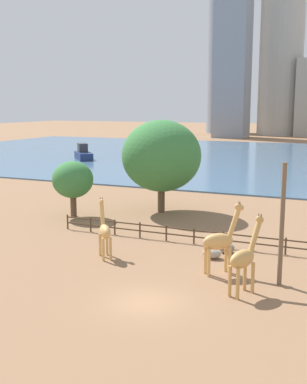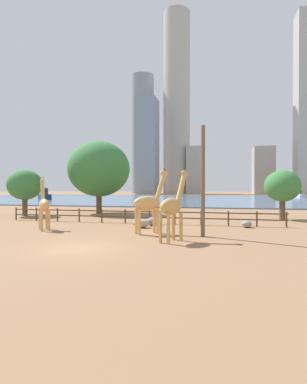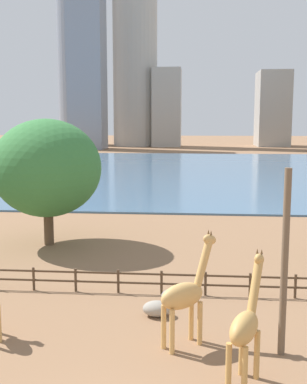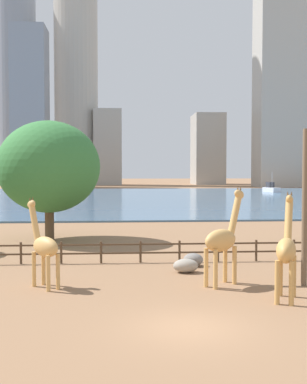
{
  "view_description": "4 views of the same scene",
  "coord_description": "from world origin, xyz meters",
  "views": [
    {
      "loc": [
        10.39,
        -22.95,
        10.76
      ],
      "look_at": [
        -2.82,
        7.62,
        4.78
      ],
      "focal_mm": 45.0,
      "sensor_mm": 36.0,
      "label": 1
    },
    {
      "loc": [
        7.62,
        -14.76,
        3.27
      ],
      "look_at": [
        -1.15,
        23.54,
        2.78
      ],
      "focal_mm": 28.0,
      "sensor_mm": 36.0,
      "label": 2
    },
    {
      "loc": [
        2.81,
        -12.79,
        9.3
      ],
      "look_at": [
        0.5,
        14.23,
        5.24
      ],
      "focal_mm": 45.0,
      "sensor_mm": 36.0,
      "label": 3
    },
    {
      "loc": [
        -2.37,
        -16.59,
        5.58
      ],
      "look_at": [
        0.29,
        23.03,
        3.72
      ],
      "focal_mm": 45.0,
      "sensor_mm": 36.0,
      "label": 4
    }
  ],
  "objects": [
    {
      "name": "giraffe_young",
      "position": [
        -6.02,
        6.22,
        1.97
      ],
      "size": [
        2.02,
        2.28,
        4.26
      ],
      "rotation": [
        0.0,
        0.0,
        2.26
      ],
      "color": "tan",
      "rests_on": "ground"
    },
    {
      "name": "boat_ferry",
      "position": [
        -40.65,
        59.68,
        1.27
      ],
      "size": [
        6.67,
        7.06,
        3.15
      ],
      "rotation": [
        0.0,
        0.0,
        5.44
      ],
      "color": "navy",
      "rests_on": "harbor_water"
    },
    {
      "name": "skyline_block_right",
      "position": [
        -41.4,
        168.57,
        37.18
      ],
      "size": [
        14.38,
        14.38,
        74.36
      ],
      "primitive_type": "cylinder",
      "color": "gray",
      "rests_on": "ground"
    },
    {
      "name": "enclosure_fence",
      "position": [
        -0.02,
        12.0,
        0.76
      ],
      "size": [
        26.12,
        0.14,
        1.3
      ],
      "color": "#4C3826",
      "rests_on": "ground"
    },
    {
      "name": "ground_plane",
      "position": [
        0.0,
        80.0,
        0.0
      ],
      "size": [
        400.0,
        400.0,
        0.0
      ],
      "primitive_type": "plane",
      "color": "#8C6647"
    },
    {
      "name": "tree_center_broad",
      "position": [
        -15.19,
        16.4,
        3.66
      ],
      "size": [
        4.0,
        4.0,
        5.5
      ],
      "color": "brown",
      "rests_on": "ground"
    },
    {
      "name": "boulder_near_fence",
      "position": [
        1.76,
        10.72,
        0.38
      ],
      "size": [
        1.15,
        1.0,
        0.75
      ],
      "primitive_type": "ellipsoid",
      "color": "gray",
      "rests_on": "ground"
    },
    {
      "name": "utility_pole",
      "position": [
        6.37,
        5.73,
        3.76
      ],
      "size": [
        0.28,
        0.28,
        7.51
      ],
      "primitive_type": "cylinder",
      "color": "brown",
      "rests_on": "ground"
    },
    {
      "name": "giraffe_companion",
      "position": [
        4.67,
        3.37,
        2.16
      ],
      "size": [
        1.73,
        2.98,
        4.61
      ],
      "rotation": [
        0.0,
        0.0,
        1.16
      ],
      "color": "tan",
      "rests_on": "ground"
    },
    {
      "name": "boulder_by_pole",
      "position": [
        1.1,
        9.05,
        0.37
      ],
      "size": [
        1.36,
        0.99,
        0.74
      ],
      "primitive_type": "ellipsoid",
      "color": "gray",
      "rests_on": "ground"
    },
    {
      "name": "tree_right_tall",
      "position": [
        -8.05,
        21.72,
        5.79
      ],
      "size": [
        8.03,
        8.03,
        9.41
      ],
      "color": "brown",
      "rests_on": "ground"
    },
    {
      "name": "giraffe_tall",
      "position": [
        2.5,
        6.14,
        2.21
      ],
      "size": [
        2.56,
        2.24,
        4.76
      ],
      "rotation": [
        0.0,
        0.0,
        0.68
      ],
      "color": "tan",
      "rests_on": "ground"
    },
    {
      "name": "harbor_water",
      "position": [
        0.0,
        77.0,
        0.1
      ],
      "size": [
        180.0,
        86.0,
        0.2
      ],
      "primitive_type": "cube",
      "color": "#476B8C",
      "rests_on": "ground"
    },
    {
      "name": "skyline_tower_glass",
      "position": [
        -31.54,
        141.5,
        25.56
      ],
      "size": [
        10.78,
        11.36,
        51.12
      ],
      "primitive_type": "cube",
      "color": "gray",
      "rests_on": "ground"
    }
  ]
}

